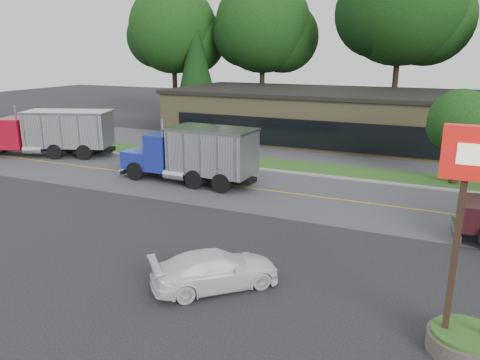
# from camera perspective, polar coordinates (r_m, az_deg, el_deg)

# --- Properties ---
(ground) EXTENTS (140.00, 140.00, 0.00)m
(ground) POSITION_cam_1_polar(r_m,az_deg,el_deg) (19.08, -8.01, -8.24)
(ground) COLOR #35353B
(ground) RESTS_ON ground
(road) EXTENTS (60.00, 8.00, 0.02)m
(road) POSITION_cam_1_polar(r_m,az_deg,el_deg) (26.61, 2.40, -1.17)
(road) COLOR #5A5A5F
(road) RESTS_ON ground
(center_line) EXTENTS (60.00, 0.12, 0.01)m
(center_line) POSITION_cam_1_polar(r_m,az_deg,el_deg) (26.61, 2.40, -1.17)
(center_line) COLOR gold
(center_line) RESTS_ON ground
(curb) EXTENTS (60.00, 0.30, 0.12)m
(curb) POSITION_cam_1_polar(r_m,az_deg,el_deg) (30.40, 5.41, 0.91)
(curb) COLOR #9E9E99
(curb) RESTS_ON ground
(grass_verge) EXTENTS (60.00, 3.40, 0.03)m
(grass_verge) POSITION_cam_1_polar(r_m,az_deg,el_deg) (32.05, 6.48, 1.64)
(grass_verge) COLOR #2E6121
(grass_verge) RESTS_ON ground
(far_parking) EXTENTS (60.00, 7.00, 0.02)m
(far_parking) POSITION_cam_1_polar(r_m,az_deg,el_deg) (36.72, 8.94, 3.34)
(far_parking) COLOR #5A5A5F
(far_parking) RESTS_ON ground
(strip_mall) EXTENTS (32.00, 12.00, 4.00)m
(strip_mall) POSITION_cam_1_polar(r_m,az_deg,el_deg) (41.70, 14.01, 7.30)
(strip_mall) COLOR #8D7A56
(strip_mall) RESTS_ON ground
(bilo_sign) EXTENTS (2.20, 1.90, 5.95)m
(bilo_sign) POSITION_cam_1_polar(r_m,az_deg,el_deg) (13.39, 26.55, -11.05)
(bilo_sign) COLOR #6B6054
(bilo_sign) RESTS_ON ground
(tree_far_a) EXTENTS (10.41, 9.79, 14.84)m
(tree_far_a) POSITION_cam_1_polar(r_m,az_deg,el_deg) (55.27, -7.95, 17.30)
(tree_far_a) COLOR #382619
(tree_far_a) RESTS_ON ground
(tree_far_b) EXTENTS (10.75, 10.12, 15.33)m
(tree_far_b) POSITION_cam_1_polar(r_m,az_deg,el_deg) (52.52, 3.02, 17.86)
(tree_far_b) COLOR #382619
(tree_far_b) RESTS_ON ground
(tree_far_c) EXTENTS (12.65, 11.90, 18.04)m
(tree_far_c) POSITION_cam_1_polar(r_m,az_deg,el_deg) (49.22, 19.35, 19.23)
(tree_far_c) COLOR #382619
(tree_far_c) RESTS_ON ground
(evergreen_left) EXTENTS (4.92, 4.92, 11.18)m
(evergreen_left) POSITION_cam_1_polar(r_m,az_deg,el_deg) (51.46, -5.38, 13.80)
(evergreen_left) COLOR #382619
(evergreen_left) RESTS_ON ground
(tree_verge) EXTENTS (3.90, 3.67, 5.57)m
(tree_verge) POSITION_cam_1_polar(r_m,az_deg,el_deg) (29.95, 25.41, 6.16)
(tree_verge) COLOR #382619
(tree_verge) RESTS_ON ground
(dump_truck_red) EXTENTS (10.60, 5.86, 3.36)m
(dump_truck_red) POSITION_cam_1_polar(r_m,az_deg,el_deg) (37.55, -22.13, 5.47)
(dump_truck_red) COLOR black
(dump_truck_red) RESTS_ON ground
(dump_truck_blue) EXTENTS (8.59, 2.94, 3.36)m
(dump_truck_blue) POSITION_cam_1_polar(r_m,az_deg,el_deg) (27.63, -5.50, 3.27)
(dump_truck_blue) COLOR black
(dump_truck_blue) RESTS_ON ground
(rally_car) EXTENTS (4.26, 4.27, 1.24)m
(rally_car) POSITION_cam_1_polar(r_m,az_deg,el_deg) (15.82, -3.00, -10.84)
(rally_car) COLOR white
(rally_car) RESTS_ON ground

